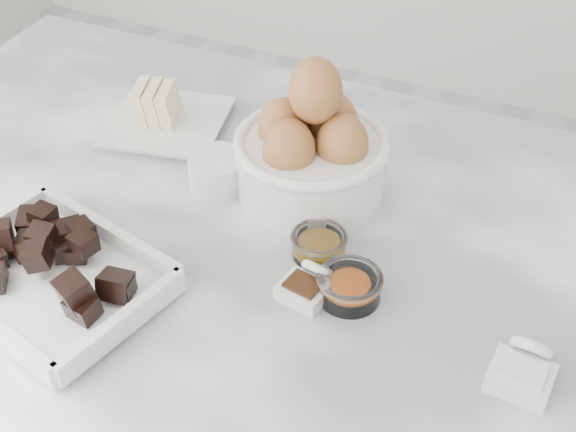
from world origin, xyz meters
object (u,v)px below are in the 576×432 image
object	(u,v)px
butter_plate	(166,115)
zest_bowl	(350,285)
honey_bowl	(319,244)
sugar_ramekin	(218,171)
egg_bowl	(312,150)
chocolate_dish	(49,272)
salt_spoon	(523,370)
vanilla_spoon	(307,286)

from	to	relation	value
butter_plate	zest_bowl	xyz separation A→B (m)	(0.35, -0.20, -0.00)
honey_bowl	butter_plate	bearing A→B (deg)	152.21
sugar_ramekin	egg_bowl	world-z (taller)	egg_bowl
zest_bowl	chocolate_dish	bearing A→B (deg)	-158.02
butter_plate	chocolate_dish	bearing A→B (deg)	-81.41
sugar_ramekin	honey_bowl	distance (m)	0.18
butter_plate	sugar_ramekin	world-z (taller)	butter_plate
honey_bowl	chocolate_dish	bearing A→B (deg)	-145.03
egg_bowl	sugar_ramekin	bearing A→B (deg)	-158.89
chocolate_dish	egg_bowl	xyz separation A→B (m)	(0.19, 0.28, 0.03)
chocolate_dish	sugar_ramekin	xyz separation A→B (m)	(0.08, 0.24, -0.00)
sugar_ramekin	honey_bowl	size ratio (longest dim) A/B	1.12
butter_plate	salt_spoon	bearing A→B (deg)	-24.03
egg_bowl	salt_spoon	xyz separation A→B (m)	(0.30, -0.19, -0.04)
zest_bowl	butter_plate	bearing A→B (deg)	149.67
chocolate_dish	honey_bowl	distance (m)	0.30
honey_bowl	salt_spoon	size ratio (longest dim) A/B	0.87
honey_bowl	sugar_ramekin	bearing A→B (deg)	158.19
sugar_ramekin	honey_bowl	xyz separation A→B (m)	(0.16, -0.07, -0.01)
butter_plate	sugar_ramekin	xyz separation A→B (m)	(0.13, -0.09, 0.00)
butter_plate	honey_bowl	bearing A→B (deg)	-27.79
egg_bowl	honey_bowl	xyz separation A→B (m)	(0.06, -0.11, -0.05)
vanilla_spoon	salt_spoon	xyz separation A→B (m)	(0.24, -0.02, 0.00)
chocolate_dish	vanilla_spoon	xyz separation A→B (m)	(0.26, 0.11, -0.01)
egg_bowl	vanilla_spoon	bearing A→B (deg)	-68.56
salt_spoon	butter_plate	bearing A→B (deg)	155.97
chocolate_dish	egg_bowl	bearing A→B (deg)	55.94
chocolate_dish	salt_spoon	distance (m)	0.50
sugar_ramekin	vanilla_spoon	size ratio (longest dim) A/B	1.06
chocolate_dish	honey_bowl	size ratio (longest dim) A/B	4.22
honey_bowl	vanilla_spoon	xyz separation A→B (m)	(0.01, -0.06, -0.00)
egg_bowl	zest_bowl	world-z (taller)	egg_bowl
chocolate_dish	sugar_ramekin	distance (m)	0.25
honey_bowl	salt_spoon	distance (m)	0.26
chocolate_dish	vanilla_spoon	size ratio (longest dim) A/B	3.99
zest_bowl	vanilla_spoon	xyz separation A→B (m)	(-0.04, -0.02, -0.00)
sugar_ramekin	vanilla_spoon	distance (m)	0.22
chocolate_dish	butter_plate	bearing A→B (deg)	98.59
zest_bowl	vanilla_spoon	world-z (taller)	vanilla_spoon
butter_plate	honey_bowl	size ratio (longest dim) A/B	2.78
sugar_ramekin	salt_spoon	world-z (taller)	salt_spoon
butter_plate	salt_spoon	distance (m)	0.59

